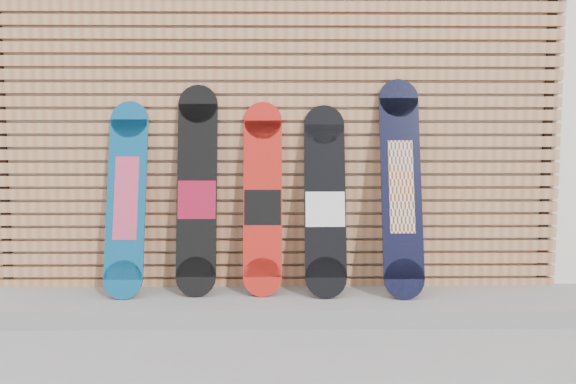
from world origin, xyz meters
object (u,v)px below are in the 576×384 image
Objects in this scene: snowboard_1 at (197,191)px; snowboard_3 at (325,201)px; snowboard_4 at (401,187)px; snowboard_2 at (263,199)px; snowboard_0 at (126,198)px.

snowboard_1 is 0.91m from snowboard_3.
snowboard_4 is at bearing -1.62° from snowboard_1.
snowboard_2 reaches higher than snowboard_3.
snowboard_4 is (1.45, -0.04, 0.03)m from snowboard_1.
snowboard_4 reaches higher than snowboard_3.
snowboard_0 is 1.94m from snowboard_4.
snowboard_2 is (0.47, 0.00, -0.06)m from snowboard_1.
snowboard_3 is 0.88× the size of snowboard_4.
snowboard_1 is 0.97× the size of snowboard_4.
snowboard_3 is at bearing -0.05° from snowboard_0.
snowboard_4 reaches higher than snowboard_0.
snowboard_0 is 0.50m from snowboard_1.
snowboard_1 is (0.49, 0.03, 0.05)m from snowboard_0.
snowboard_1 is 1.09× the size of snowboard_2.
snowboard_2 is at bearing 177.56° from snowboard_4.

